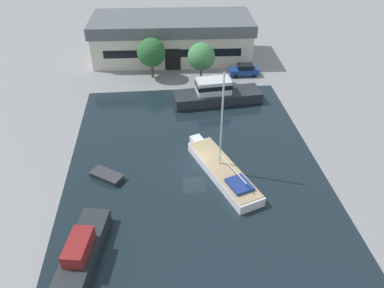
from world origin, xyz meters
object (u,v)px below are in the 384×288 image
Objects in this scene: warehouse_building at (172,37)px; parked_car at (244,70)px; quay_tree_near_building at (151,52)px; sailboat_moored at (223,170)px; quay_tree_by_water at (201,57)px; motor_cruiser at (216,94)px; small_dinghy at (107,176)px; cabin_boat at (82,250)px.

warehouse_building is 5.89× the size of parked_car.
quay_tree_near_building is 1.35× the size of parked_car.
quay_tree_near_building is 24.92m from sailboat_moored.
motor_cruiser is (1.33, -5.98, -2.88)m from quay_tree_by_water.
quay_tree_by_water is (3.57, -10.33, 0.71)m from warehouse_building.
cabin_boat reaches higher than small_dinghy.
small_dinghy is at bearing 132.51° from motor_cruiser.
sailboat_moored is (-7.10, -23.03, -0.28)m from parked_car.
small_dinghy is at bearing -102.43° from warehouse_building.
quay_tree_by_water is (7.02, -2.63, 0.17)m from quay_tree_near_building.
quay_tree_near_building is at bearing 159.47° from quay_tree_by_water.
parked_car is 0.37× the size of motor_cruiser.
cabin_boat is (-0.99, -9.59, 0.55)m from small_dinghy.
quay_tree_near_building reaches higher than motor_cruiser.
quay_tree_by_water reaches higher than motor_cruiser.
cabin_boat is at bearing -100.32° from warehouse_building.
motor_cruiser is at bearing 172.64° from small_dinghy.
motor_cruiser reaches higher than cabin_boat.
small_dinghy is at bearing -120.01° from quay_tree_by_water.
quay_tree_near_building is 7.50m from quay_tree_by_water.
warehouse_building is at bearing -160.17° from small_dinghy.
motor_cruiser is at bearing -77.42° from quay_tree_by_water.
quay_tree_near_building is at bearing 85.78° from sailboat_moored.
warehouse_building is at bearing 51.52° from parked_car.
quay_tree_near_building is at bearing 89.92° from cabin_boat.
sailboat_moored is at bearing -74.14° from quay_tree_near_building.
cabin_boat is at bearing -113.09° from quay_tree_by_water.
sailboat_moored is at bearing -90.74° from quay_tree_by_water.
warehouse_building is at bearing 109.06° from quay_tree_by_water.
quay_tree_near_building reaches higher than cabin_boat.
parked_car is 0.52× the size of cabin_boat.
small_dinghy is (-11.56, 0.63, -0.30)m from sailboat_moored.
sailboat_moored is 15.25m from motor_cruiser.
parked_car is at bearing 15.51° from quay_tree_by_water.
motor_cruiser reaches higher than small_dinghy.
quay_tree_near_building is (-3.45, -7.70, 0.54)m from warehouse_building.
small_dinghy is (-11.84, -20.50, -3.78)m from quay_tree_by_water.
sailboat_moored reaches higher than warehouse_building.
warehouse_building is 8.46m from quay_tree_near_building.
small_dinghy is 9.66m from cabin_boat.
warehouse_building is 7.15× the size of small_dinghy.
sailboat_moored reaches higher than quay_tree_near_building.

